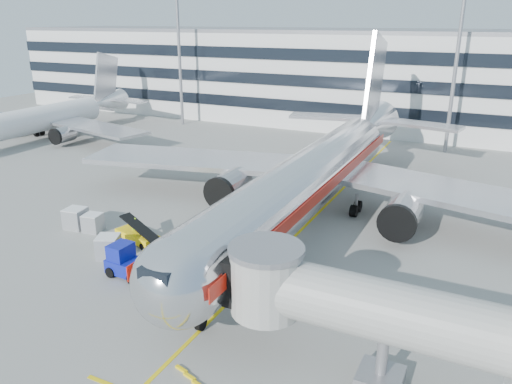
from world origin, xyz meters
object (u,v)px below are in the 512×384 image
at_px(main_jet, 317,173).
at_px(ramp_worker, 136,228).
at_px(cargo_container_front, 108,247).
at_px(baggage_tug, 126,262).
at_px(cargo_container_left, 76,218).
at_px(belt_loader, 138,235).
at_px(cargo_container_right, 93,223).

bearing_deg(main_jet, ramp_worker, -136.43).
bearing_deg(cargo_container_front, baggage_tug, -27.66).
distance_m(main_jet, cargo_container_left, 21.55).
height_order(belt_loader, cargo_container_left, belt_loader).
xyz_separation_m(baggage_tug, cargo_container_front, (-3.12, 1.64, -0.14)).
height_order(belt_loader, cargo_container_front, belt_loader).
relative_size(belt_loader, baggage_tug, 1.40).
bearing_deg(cargo_container_front, main_jet, 52.36).
bearing_deg(belt_loader, cargo_container_right, 178.87).
bearing_deg(baggage_tug, cargo_container_front, 152.34).
height_order(belt_loader, ramp_worker, belt_loader).
bearing_deg(ramp_worker, cargo_container_right, 133.05).
xyz_separation_m(cargo_container_right, cargo_container_front, (4.60, -3.22, 0.09)).
relative_size(belt_loader, cargo_container_left, 2.36).
xyz_separation_m(main_jet, cargo_container_right, (-15.97, -11.52, -3.46)).
bearing_deg(cargo_container_front, cargo_container_right, 144.99).
bearing_deg(main_jet, cargo_container_left, -146.99).
bearing_deg(baggage_tug, belt_loader, 121.21).
distance_m(belt_loader, baggage_tug, 5.58).
xyz_separation_m(cargo_container_left, cargo_container_front, (6.49, -3.15, -0.02)).
bearing_deg(main_jet, cargo_container_right, -144.19).
height_order(belt_loader, cargo_container_right, belt_loader).
bearing_deg(belt_loader, cargo_container_left, 179.83).
height_order(cargo_container_left, cargo_container_right, cargo_container_left).
xyz_separation_m(cargo_container_front, ramp_worker, (-0.31, 3.63, 0.04)).
distance_m(belt_loader, cargo_container_front, 3.15).
height_order(cargo_container_right, ramp_worker, ramp_worker).
relative_size(belt_loader, cargo_container_right, 2.65).
height_order(baggage_tug, cargo_container_front, baggage_tug).
bearing_deg(cargo_container_right, ramp_worker, 5.49).
distance_m(main_jet, cargo_container_front, 18.92).
height_order(main_jet, cargo_container_front, main_jet).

